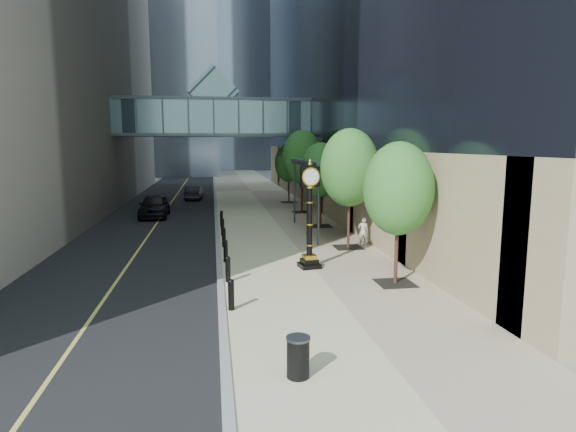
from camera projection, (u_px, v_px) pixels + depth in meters
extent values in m
plane|color=gray|center=(320.00, 318.00, 14.87)|extent=(320.00, 320.00, 0.00)
cube|color=black|center=(178.00, 193.00, 52.88)|extent=(8.00, 180.00, 0.02)
cube|color=beige|center=(251.00, 191.00, 54.10)|extent=(8.00, 180.00, 0.06)
cube|color=gray|center=(215.00, 192.00, 53.48)|extent=(0.25, 180.00, 0.07)
cube|color=#9CA9C5|center=(199.00, 39.00, 126.34)|extent=(22.00, 22.00, 65.00)
cube|color=#43636C|center=(214.00, 118.00, 40.65)|extent=(17.00, 4.00, 3.00)
cube|color=#383F44|center=(214.00, 135.00, 40.87)|extent=(17.00, 4.20, 0.25)
cube|color=#383F44|center=(213.00, 100.00, 40.43)|extent=(17.00, 4.20, 0.25)
cube|color=#43636C|center=(213.00, 92.00, 40.34)|extent=(4.24, 3.00, 4.24)
cube|color=#383F44|center=(327.00, 163.00, 28.46)|extent=(3.00, 8.00, 0.25)
cube|color=#43636C|center=(327.00, 161.00, 28.44)|extent=(2.80, 7.80, 0.06)
cylinder|color=#383F44|center=(318.00, 207.00, 24.96)|extent=(0.12, 0.12, 4.20)
cylinder|color=#383F44|center=(295.00, 193.00, 32.19)|extent=(0.12, 0.12, 4.20)
cylinder|color=black|center=(231.00, 296.00, 15.36)|extent=(0.20, 0.20, 0.90)
cylinder|color=black|center=(228.00, 270.00, 18.49)|extent=(0.20, 0.20, 0.90)
cylinder|color=black|center=(226.00, 252.00, 21.61)|extent=(0.20, 0.20, 0.90)
cylinder|color=black|center=(224.00, 238.00, 24.74)|extent=(0.20, 0.20, 0.90)
cylinder|color=black|center=(223.00, 228.00, 27.86)|extent=(0.20, 0.20, 0.90)
cylinder|color=black|center=(221.00, 219.00, 30.99)|extent=(0.20, 0.20, 0.90)
cube|color=black|center=(395.00, 283.00, 18.34)|extent=(1.40, 1.40, 0.02)
cylinder|color=#432B1C|center=(396.00, 247.00, 18.13)|extent=(0.14, 0.14, 2.85)
ellipsoid|color=#2C6525|center=(398.00, 189.00, 17.80)|extent=(2.61, 2.61, 3.48)
cube|color=black|center=(348.00, 247.00, 24.69)|extent=(1.40, 1.40, 0.02)
cylinder|color=#432B1C|center=(349.00, 217.00, 24.46)|extent=(0.14, 0.14, 3.21)
ellipsoid|color=#2C6525|center=(350.00, 168.00, 24.09)|extent=(2.94, 2.94, 3.92)
cube|color=black|center=(320.00, 226.00, 31.04)|extent=(1.40, 1.40, 0.02)
cylinder|color=#432B1C|center=(320.00, 204.00, 30.83)|extent=(0.14, 0.14, 2.85)
ellipsoid|color=#2C6525|center=(321.00, 170.00, 30.50)|extent=(2.61, 2.61, 3.48)
cube|color=black|center=(302.00, 212.00, 37.39)|extent=(1.40, 1.40, 0.02)
cylinder|color=#432B1C|center=(302.00, 191.00, 37.15)|extent=(0.14, 0.14, 3.35)
ellipsoid|color=#2C6525|center=(302.00, 157.00, 36.76)|extent=(3.07, 3.07, 4.09)
cube|color=black|center=(289.00, 202.00, 43.74)|extent=(1.40, 1.40, 0.02)
cylinder|color=#432B1C|center=(289.00, 187.00, 43.54)|extent=(0.14, 0.14, 2.79)
ellipsoid|color=#2C6525|center=(289.00, 163.00, 43.22)|extent=(2.55, 2.55, 3.40)
cube|color=black|center=(309.00, 265.00, 20.68)|extent=(0.97, 0.97, 0.19)
cube|color=black|center=(309.00, 261.00, 20.65)|extent=(0.75, 0.75, 0.19)
cube|color=gold|center=(309.00, 257.00, 20.62)|extent=(0.59, 0.59, 0.19)
cylinder|color=black|center=(310.00, 221.00, 20.39)|extent=(0.25, 0.25, 2.92)
cube|color=black|center=(310.00, 177.00, 20.11)|extent=(0.84, 0.40, 0.85)
cylinder|color=white|center=(309.00, 176.00, 20.27)|extent=(0.66, 0.14, 0.66)
cylinder|color=white|center=(311.00, 177.00, 19.95)|extent=(0.66, 0.14, 0.66)
sphere|color=gold|center=(310.00, 164.00, 20.03)|extent=(0.19, 0.19, 0.19)
cylinder|color=black|center=(298.00, 358.00, 10.92)|extent=(0.55, 0.55, 0.90)
imported|color=#B8B3A9|center=(363.00, 231.00, 25.08)|extent=(0.61, 0.47, 1.49)
imported|color=black|center=(154.00, 206.00, 35.09)|extent=(2.03, 4.95, 1.68)
imported|color=black|center=(194.00, 193.00, 46.10)|extent=(1.75, 4.13, 1.33)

